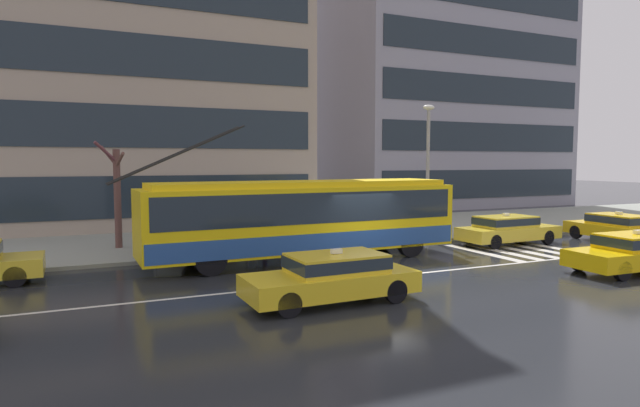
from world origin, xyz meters
TOP-DOWN VIEW (x-y plane):
  - ground_plane at (0.00, 0.00)m, footprint 160.00×160.00m
  - sidewalk_slab at (0.00, 9.04)m, footprint 80.00×10.00m
  - crosswalk_stripe_edge_near at (5.35, 1.02)m, footprint 0.44×4.40m
  - crosswalk_stripe_inner_a at (6.25, 1.02)m, footprint 0.44×4.40m
  - crosswalk_stripe_center at (7.15, 1.02)m, footprint 0.44×4.40m
  - crosswalk_stripe_inner_b at (8.05, 1.02)m, footprint 0.44×4.40m
  - crosswalk_stripe_edge_far at (8.95, 1.02)m, footprint 0.44×4.40m
  - lane_centre_line at (0.00, -1.20)m, footprint 72.00×0.14m
  - trolleybus at (-1.83, 2.44)m, footprint 12.66×2.87m
  - taxi_oncoming_far at (7.44, -3.90)m, footprint 4.60×1.96m
  - taxi_oncoming_near at (-3.36, -3.22)m, footprint 4.56×1.92m
  - taxi_ahead_of_bus at (7.87, 2.32)m, footprint 4.74×1.87m
  - taxi_cross_traffic at (12.97, 0.87)m, footprint 1.99×4.31m
  - bus_shelter at (-4.76, 6.07)m, footprint 4.18×1.57m
  - pedestrian_at_shelter at (-4.68, 4.86)m, footprint 1.44×1.44m
  - pedestrian_approaching_curb at (-2.38, 5.35)m, footprint 1.03×1.03m
  - street_lamp at (5.37, 4.84)m, footprint 0.60×0.32m
  - street_tree_bare at (-8.02, 7.43)m, footprint 1.14×1.50m
  - office_tower_corner_right at (19.00, 22.27)m, footprint 19.92×12.09m

SIDE VIEW (x-z plane):
  - ground_plane at x=0.00m, z-range 0.00..0.00m
  - lane_centre_line at x=0.00m, z-range 0.00..0.01m
  - crosswalk_stripe_edge_near at x=5.35m, z-range 0.00..0.01m
  - crosswalk_stripe_inner_a at x=6.25m, z-range 0.00..0.01m
  - crosswalk_stripe_center at x=7.15m, z-range 0.00..0.01m
  - crosswalk_stripe_inner_b at x=8.05m, z-range 0.00..0.01m
  - crosswalk_stripe_edge_far at x=8.95m, z-range 0.00..0.01m
  - sidewalk_slab at x=0.00m, z-range 0.00..0.14m
  - taxi_cross_traffic at x=12.97m, z-range 0.01..1.40m
  - taxi_oncoming_near at x=-3.36m, z-range 0.01..1.40m
  - taxi_oncoming_far at x=7.44m, z-range 0.01..1.40m
  - taxi_ahead_of_bus at x=7.87m, z-range 0.01..1.40m
  - trolleybus at x=-1.83m, z-range -0.83..4.07m
  - pedestrian_approaching_curb at x=-2.38m, z-range 0.72..2.66m
  - pedestrian_at_shelter at x=-4.68m, z-range 0.74..2.67m
  - bus_shelter at x=-4.76m, z-range 0.73..3.13m
  - street_tree_bare at x=-8.02m, z-range 0.24..4.57m
  - street_lamp at x=5.37m, z-range 0.74..6.87m
  - office_tower_corner_right at x=19.00m, z-range 0.01..18.37m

